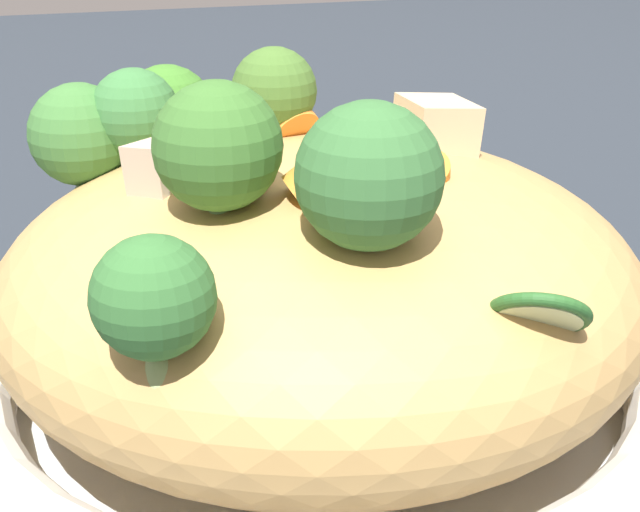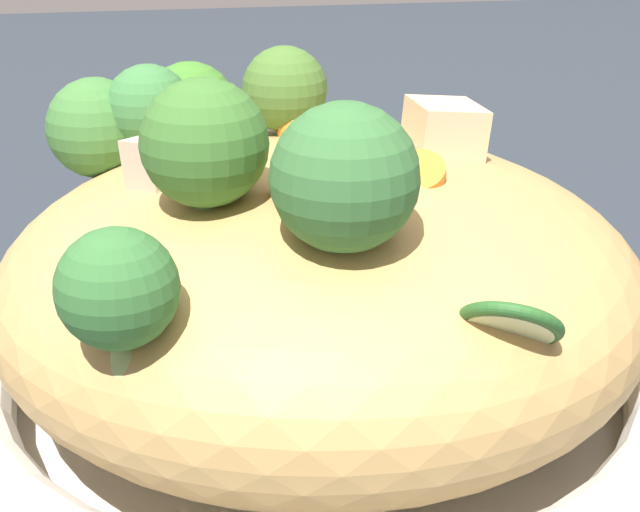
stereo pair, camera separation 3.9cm
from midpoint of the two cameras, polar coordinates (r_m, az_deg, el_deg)
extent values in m
plane|color=#282F37|center=(0.43, -2.63, -10.88)|extent=(3.00, 3.00, 0.00)
cylinder|color=white|center=(0.43, -2.65, -9.93)|extent=(0.32, 0.32, 0.02)
torus|color=white|center=(0.41, -2.71, -7.01)|extent=(0.34, 0.34, 0.03)
ellipsoid|color=tan|center=(0.39, -2.83, -1.64)|extent=(0.28, 0.28, 0.12)
torus|color=tan|center=(0.40, 5.00, 6.22)|extent=(0.06, 0.05, 0.02)
torus|color=tan|center=(0.44, 0.14, 4.71)|extent=(0.07, 0.07, 0.03)
cone|color=#A3B970|center=(0.29, -14.18, -6.81)|extent=(0.03, 0.03, 0.02)
sphere|color=#356D33|center=(0.28, -14.64, -2.66)|extent=(0.05, 0.05, 0.04)
cone|color=#96B670|center=(0.33, -9.75, 2.72)|extent=(0.03, 0.03, 0.02)
sphere|color=#3C6F2D|center=(0.32, -10.05, 6.90)|extent=(0.07, 0.07, 0.05)
cone|color=#9EBF71|center=(0.42, -5.60, 7.50)|extent=(0.02, 0.02, 0.02)
sphere|color=#466F2D|center=(0.41, -5.72, 10.52)|extent=(0.04, 0.04, 0.04)
cone|color=#9DB67A|center=(0.44, -17.28, 4.21)|extent=(0.02, 0.03, 0.02)
sphere|color=#3E7536|center=(0.43, -17.68, 7.41)|extent=(0.05, 0.05, 0.05)
cone|color=#A0C376|center=(0.43, -14.12, 5.72)|extent=(0.02, 0.02, 0.02)
sphere|color=#3B763C|center=(0.42, -14.43, 8.84)|extent=(0.06, 0.06, 0.04)
cone|color=#99B66F|center=(0.48, -11.84, 5.95)|extent=(0.03, 0.03, 0.02)
sphere|color=#3F7B2A|center=(0.48, -12.09, 8.95)|extent=(0.07, 0.07, 0.05)
cone|color=#9CBA72|center=(0.31, -0.56, 0.64)|extent=(0.02, 0.02, 0.02)
sphere|color=#386E37|center=(0.30, -0.58, 5.08)|extent=(0.06, 0.06, 0.05)
cylinder|color=orange|center=(0.33, -4.33, 4.03)|extent=(0.02, 0.02, 0.02)
cylinder|color=orange|center=(0.36, 3.44, 5.50)|extent=(0.03, 0.03, 0.01)
cylinder|color=orange|center=(0.41, -4.14, 7.97)|extent=(0.03, 0.02, 0.02)
cylinder|color=beige|center=(0.30, 10.30, -3.78)|extent=(0.04, 0.03, 0.02)
torus|color=#295D26|center=(0.30, 10.30, -3.78)|extent=(0.04, 0.04, 0.03)
cylinder|color=beige|center=(0.34, -1.60, 4.74)|extent=(0.04, 0.04, 0.02)
torus|color=#2C5029|center=(0.34, -1.60, 4.74)|extent=(0.04, 0.04, 0.03)
cube|color=beige|center=(0.36, -12.84, 5.24)|extent=(0.04, 0.04, 0.03)
cube|color=beige|center=(0.40, 4.65, 7.86)|extent=(0.03, 0.03, 0.03)
camera|label=1|loc=(0.02, -92.86, -1.22)|focal=49.85mm
camera|label=2|loc=(0.02, 87.14, 1.22)|focal=49.85mm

